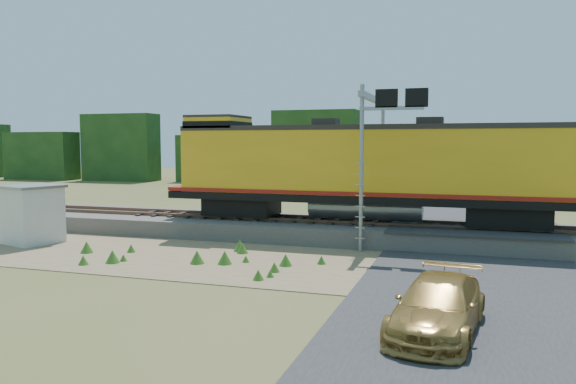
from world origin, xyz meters
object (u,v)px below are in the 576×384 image
(locomotive, at_px, (360,168))
(car, at_px, (438,306))
(signal_gantry, at_px, (379,128))
(shed, at_px, (32,214))

(locomotive, relative_size, car, 4.17)
(signal_gantry, xyz_separation_m, car, (3.19, -11.28, -4.45))
(car, bearing_deg, shed, 166.46)
(locomotive, distance_m, car, 12.91)
(signal_gantry, bearing_deg, car, -74.19)
(locomotive, bearing_deg, signal_gantry, -34.79)
(locomotive, distance_m, shed, 14.71)
(shed, distance_m, signal_gantry, 15.70)
(shed, height_order, car, shed)
(locomotive, relative_size, shed, 6.88)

